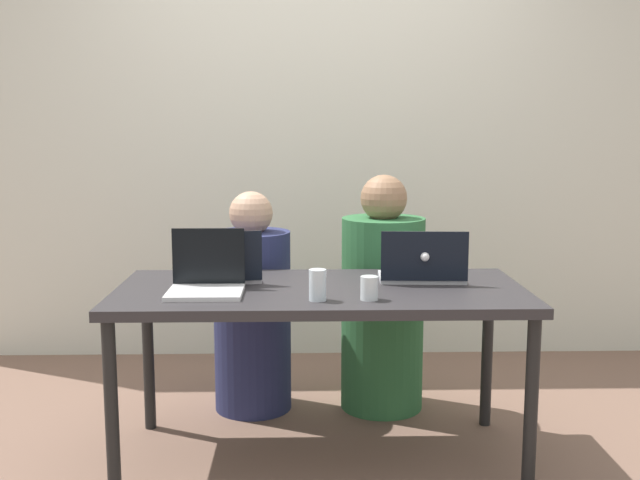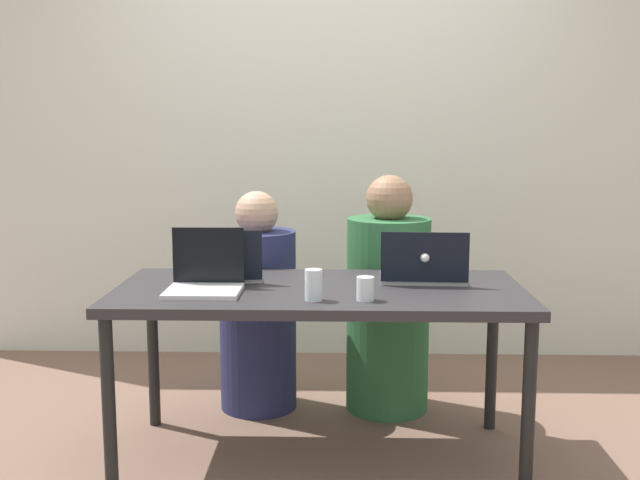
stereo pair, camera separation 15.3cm
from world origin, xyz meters
The scene contains 10 objects.
ground_plane centered at (0.00, 0.00, 0.00)m, with size 12.00×12.00×0.00m, color #7A5B4B.
back_wall centered at (0.00, 1.49, 1.28)m, with size 4.50×0.10×2.56m, color silver.
desk centered at (0.00, 0.00, 0.66)m, with size 1.63×0.76×0.72m.
person_on_left centered at (-0.31, 0.57, 0.47)m, with size 0.45×0.45×1.06m.
person_on_right centered at (0.31, 0.57, 0.50)m, with size 0.40×0.40×1.13m.
laptop_front_left centered at (-0.44, -0.08, 0.77)m, with size 0.29×0.28×0.24m.
laptop_back_left centered at (-0.42, 0.11, 0.77)m, with size 0.37×0.29×0.22m.
laptop_back_right centered at (0.42, 0.11, 0.77)m, with size 0.36×0.26×0.22m.
water_glass_right centered at (0.18, -0.22, 0.76)m, with size 0.07×0.07×0.09m.
water_glass_center centered at (-0.02, -0.23, 0.77)m, with size 0.06×0.06×0.12m.
Camera 1 is at (-0.07, -2.93, 1.36)m, focal length 42.00 mm.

